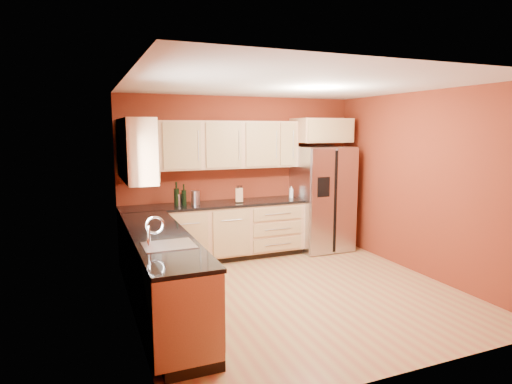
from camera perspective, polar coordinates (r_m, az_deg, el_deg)
floor at (r=5.66m, az=5.24°, el=-13.12°), size 4.00×4.00×0.00m
ceiling at (r=5.29m, az=5.63°, el=14.07°), size 4.00×4.00×0.00m
wall_back at (r=7.14m, az=-2.04°, el=2.18°), size 4.00×0.04×2.60m
wall_front at (r=3.70m, az=19.97°, el=-4.17°), size 4.00×0.04×2.60m
wall_left at (r=4.75m, az=-16.49°, el=-1.32°), size 0.04×4.00×2.60m
wall_right at (r=6.49m, az=21.26°, el=0.99°), size 0.04×4.00×2.60m
base_cabinets_back at (r=6.84m, az=-5.47°, el=-5.45°), size 2.90×0.60×0.88m
base_cabinets_left at (r=5.00m, az=-12.59°, el=-10.88°), size 0.60×2.80×0.88m
countertop_back at (r=6.74m, az=-5.50°, el=-1.67°), size 2.90×0.62×0.04m
countertop_left at (r=4.87m, az=-12.65°, el=-5.75°), size 0.62×2.80×0.04m
upper_cabinets_back at (r=6.87m, az=-3.55°, el=6.31°), size 2.30×0.33×0.75m
upper_cabinets_left at (r=5.43m, az=-15.78°, el=5.47°), size 0.33×1.35×0.75m
corner_upper_cabinet at (r=6.39m, az=-15.28°, el=5.88°), size 0.67×0.67×0.75m
over_fridge_cabinet at (r=7.41m, az=8.69°, el=8.13°), size 0.92×0.60×0.40m
refrigerator at (r=7.44m, az=8.79°, el=-0.85°), size 0.90×0.75×1.78m
window at (r=4.22m, az=-15.66°, el=0.97°), size 0.03×0.90×1.00m
sink_faucet at (r=4.35m, az=-11.60°, el=-5.11°), size 0.50×0.42×0.30m
canister_left at (r=6.62m, az=-8.08°, el=-0.77°), size 0.16×0.16×0.22m
canister_right at (r=6.62m, az=-10.30°, el=-1.02°), size 0.13×0.13×0.17m
wine_bottle_a at (r=6.57m, az=-9.59°, el=-0.38°), size 0.08×0.08×0.33m
wine_bottle_b at (r=6.58m, az=-10.56°, el=-0.24°), size 0.11×0.11×0.36m
knife_block at (r=6.79m, az=-2.26°, el=-0.43°), size 0.14×0.13×0.22m
soap_dispenser at (r=7.23m, az=4.71°, el=-0.01°), size 0.08×0.08×0.20m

